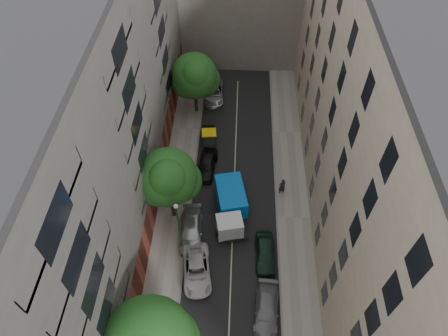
# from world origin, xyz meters

# --- Properties ---
(ground) EXTENTS (120.00, 120.00, 0.00)m
(ground) POSITION_xyz_m (0.00, 0.00, 0.00)
(ground) COLOR #4C4C49
(ground) RESTS_ON ground
(road_surface) EXTENTS (8.00, 44.00, 0.02)m
(road_surface) POSITION_xyz_m (0.00, 0.00, 0.01)
(road_surface) COLOR black
(road_surface) RESTS_ON ground
(sidewalk_left) EXTENTS (3.00, 44.00, 0.15)m
(sidewalk_left) POSITION_xyz_m (-5.50, 0.00, 0.07)
(sidewalk_left) COLOR gray
(sidewalk_left) RESTS_ON ground
(sidewalk_right) EXTENTS (3.00, 44.00, 0.15)m
(sidewalk_right) POSITION_xyz_m (5.50, 0.00, 0.07)
(sidewalk_right) COLOR gray
(sidewalk_right) RESTS_ON ground
(building_left) EXTENTS (8.00, 44.00, 20.00)m
(building_left) POSITION_xyz_m (-11.00, 0.00, 10.00)
(building_left) COLOR #53514E
(building_left) RESTS_ON ground
(building_right) EXTENTS (8.00, 44.00, 20.00)m
(building_right) POSITION_xyz_m (11.00, 0.00, 10.00)
(building_right) COLOR #BDAC93
(building_right) RESTS_ON ground
(tarp_truck) EXTENTS (3.43, 6.26, 2.71)m
(tarp_truck) POSITION_xyz_m (-0.27, 0.04, 1.49)
(tarp_truck) COLOR black
(tarp_truck) RESTS_ON ground
(car_left_2) EXTENTS (2.88, 5.08, 1.34)m
(car_left_2) POSITION_xyz_m (-2.80, -5.80, 0.67)
(car_left_2) COLOR silver
(car_left_2) RESTS_ON ground
(car_left_3) EXTENTS (2.22, 4.95, 1.41)m
(car_left_3) POSITION_xyz_m (-3.60, -2.20, 0.70)
(car_left_3) COLOR #BCBCC2
(car_left_3) RESTS_ON ground
(car_left_4) EXTENTS (2.19, 4.48, 1.47)m
(car_left_4) POSITION_xyz_m (-2.80, 5.40, 0.74)
(car_left_4) COLOR black
(car_left_4) RESTS_ON ground
(car_left_5) EXTENTS (1.74, 3.97, 1.27)m
(car_left_5) POSITION_xyz_m (-2.80, 9.00, 0.63)
(car_left_5) COLOR black
(car_left_5) RESTS_ON ground
(car_left_6) EXTENTS (2.46, 5.01, 1.37)m
(car_left_6) POSITION_xyz_m (-2.80, 16.60, 0.68)
(car_left_6) COLOR #B0B0B5
(car_left_6) RESTS_ON ground
(car_right_1) EXTENTS (2.13, 4.56, 1.29)m
(car_right_1) POSITION_xyz_m (2.80, -8.80, 0.64)
(car_right_1) COLOR slate
(car_right_1) RESTS_ON ground
(car_right_2) EXTENTS (1.76, 4.16, 1.40)m
(car_right_2) POSITION_xyz_m (2.80, -4.04, 0.70)
(car_right_2) COLOR #142E22
(car_right_2) RESTS_ON ground
(tree_mid) EXTENTS (5.21, 4.93, 8.06)m
(tree_mid) POSITION_xyz_m (-5.30, -0.33, 5.47)
(tree_mid) COLOR #382619
(tree_mid) RESTS_ON sidewalk_left
(tree_far) EXTENTS (5.18, 4.89, 7.31)m
(tree_far) POSITION_xyz_m (-4.50, 13.89, 4.86)
(tree_far) COLOR #382619
(tree_far) RESTS_ON sidewalk_left
(lamp_post) EXTENTS (0.36, 0.36, 6.75)m
(lamp_post) POSITION_xyz_m (-4.20, -3.80, 4.28)
(lamp_post) COLOR #185426
(lamp_post) RESTS_ON sidewalk_left
(pedestrian) EXTENTS (0.81, 0.68, 1.91)m
(pedestrian) POSITION_xyz_m (4.50, 2.76, 1.10)
(pedestrian) COLOR black
(pedestrian) RESTS_ON sidewalk_right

